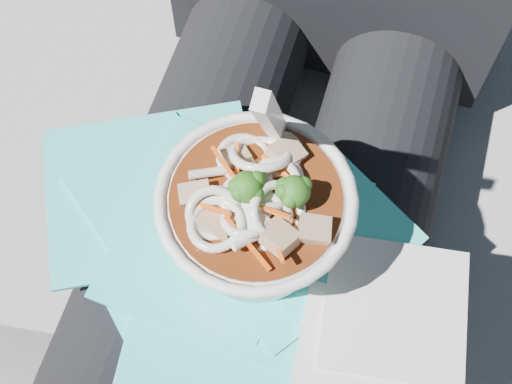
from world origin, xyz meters
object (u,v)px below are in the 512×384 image
(person_body, at_px, (289,151))
(lap, at_px, (262,246))
(plastic_bag, at_px, (225,255))
(stone_ledge, at_px, (290,227))
(udon_bowl, at_px, (256,214))

(person_body, bearing_deg, lap, -90.00)
(person_body, xyz_separation_m, plastic_bag, (-0.02, -0.14, 0.05))
(lap, height_order, person_body, person_body)
(stone_ledge, height_order, lap, lap)
(stone_ledge, xyz_separation_m, person_body, (-0.00, -0.06, 0.32))
(person_body, distance_m, udon_bowl, 0.16)
(stone_ledge, height_order, plastic_bag, plastic_bag)
(lap, height_order, udon_bowl, udon_bowl)
(plastic_bag, relative_size, udon_bowl, 1.78)
(person_body, relative_size, plastic_bag, 2.81)
(udon_bowl, bearing_deg, lap, 95.66)
(stone_ledge, relative_size, lap, 2.08)
(plastic_bag, bearing_deg, lap, 67.07)
(stone_ledge, relative_size, person_body, 1.01)
(plastic_bag, height_order, udon_bowl, udon_bowl)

